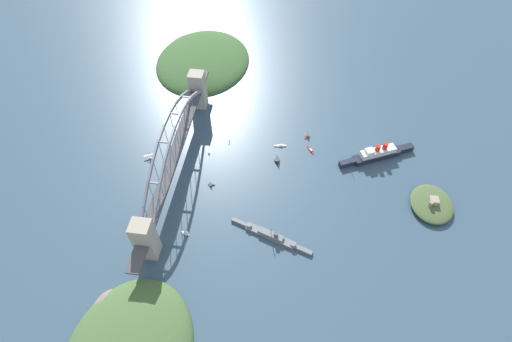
{
  "coord_description": "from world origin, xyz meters",
  "views": [
    {
      "loc": [
        242.02,
        111.82,
        310.5
      ],
      "look_at": [
        0.0,
        78.7,
        8.0
      ],
      "focal_mm": 27.82,
      "sensor_mm": 36.0,
      "label": 1
    }
  ],
  "objects_px": {
    "fort_island_mid_harbor": "(432,204)",
    "channel_marker_buoy": "(209,153)",
    "ocean_liner": "(377,154)",
    "small_boat_3": "(277,157)",
    "small_boat_4": "(185,232)",
    "small_boat_1": "(210,183)",
    "naval_cruiser": "(271,236)",
    "small_boat_2": "(307,133)",
    "small_boat_0": "(280,146)",
    "seaplane_taxiing_near_bridge": "(150,156)",
    "small_boat_5": "(229,141)",
    "small_boat_6": "(311,150)",
    "harbor_arch_bridge": "(175,151)"
  },
  "relations": [
    {
      "from": "small_boat_4",
      "to": "channel_marker_buoy",
      "type": "height_order",
      "value": "small_boat_4"
    },
    {
      "from": "small_boat_0",
      "to": "small_boat_3",
      "type": "xyz_separation_m",
      "value": [
        20.26,
        -1.66,
        4.65
      ]
    },
    {
      "from": "ocean_liner",
      "to": "small_boat_4",
      "type": "xyz_separation_m",
      "value": [
        114.74,
        -173.22,
        -1.83
      ]
    },
    {
      "from": "harbor_arch_bridge",
      "to": "naval_cruiser",
      "type": "relative_size",
      "value": 3.37
    },
    {
      "from": "small_boat_0",
      "to": "small_boat_2",
      "type": "distance_m",
      "value": 33.5
    },
    {
      "from": "harbor_arch_bridge",
      "to": "seaplane_taxiing_near_bridge",
      "type": "bearing_deg",
      "value": -105.69
    },
    {
      "from": "fort_island_mid_harbor",
      "to": "channel_marker_buoy",
      "type": "bearing_deg",
      "value": -99.14
    },
    {
      "from": "ocean_liner",
      "to": "fort_island_mid_harbor",
      "type": "bearing_deg",
      "value": 41.1
    },
    {
      "from": "small_boat_4",
      "to": "small_boat_3",
      "type": "bearing_deg",
      "value": 143.64
    },
    {
      "from": "harbor_arch_bridge",
      "to": "small_boat_1",
      "type": "bearing_deg",
      "value": 65.0
    },
    {
      "from": "naval_cruiser",
      "to": "small_boat_2",
      "type": "distance_m",
      "value": 131.54
    },
    {
      "from": "harbor_arch_bridge",
      "to": "fort_island_mid_harbor",
      "type": "relative_size",
      "value": 5.56
    },
    {
      "from": "ocean_liner",
      "to": "seaplane_taxiing_near_bridge",
      "type": "xyz_separation_m",
      "value": [
        31.64,
        -232.47,
        -3.58
      ]
    },
    {
      "from": "small_boat_3",
      "to": "small_boat_6",
      "type": "bearing_deg",
      "value": 118.49
    },
    {
      "from": "small_boat_1",
      "to": "small_boat_3",
      "type": "distance_m",
      "value": 73.04
    },
    {
      "from": "naval_cruiser",
      "to": "small_boat_2",
      "type": "relative_size",
      "value": 8.29
    },
    {
      "from": "fort_island_mid_harbor",
      "to": "small_boat_0",
      "type": "bearing_deg",
      "value": -111.12
    },
    {
      "from": "naval_cruiser",
      "to": "small_boat_2",
      "type": "bearing_deg",
      "value": 169.24
    },
    {
      "from": "ocean_liner",
      "to": "fort_island_mid_harbor",
      "type": "distance_m",
      "value": 72.18
    },
    {
      "from": "ocean_liner",
      "to": "fort_island_mid_harbor",
      "type": "relative_size",
      "value": 1.71
    },
    {
      "from": "small_boat_1",
      "to": "small_boat_4",
      "type": "distance_m",
      "value": 57.75
    },
    {
      "from": "seaplane_taxiing_near_bridge",
      "to": "small_boat_5",
      "type": "bearing_deg",
      "value": 113.52
    },
    {
      "from": "small_boat_2",
      "to": "channel_marker_buoy",
      "type": "height_order",
      "value": "small_boat_2"
    },
    {
      "from": "harbor_arch_bridge",
      "to": "small_boat_1",
      "type": "xyz_separation_m",
      "value": [
        16.89,
        36.22,
        -21.91
      ]
    },
    {
      "from": "seaplane_taxiing_near_bridge",
      "to": "small_boat_3",
      "type": "distance_m",
      "value": 131.5
    },
    {
      "from": "ocean_liner",
      "to": "small_boat_3",
      "type": "bearing_deg",
      "value": -80.16
    },
    {
      "from": "fort_island_mid_harbor",
      "to": "small_boat_6",
      "type": "distance_m",
      "value": 127.89
    },
    {
      "from": "small_boat_3",
      "to": "small_boat_0",
      "type": "bearing_deg",
      "value": 175.32
    },
    {
      "from": "fort_island_mid_harbor",
      "to": "small_boat_5",
      "type": "height_order",
      "value": "fort_island_mid_harbor"
    },
    {
      "from": "seaplane_taxiing_near_bridge",
      "to": "channel_marker_buoy",
      "type": "xyz_separation_m",
      "value": [
        -12.67,
        59.82,
        -0.89
      ]
    },
    {
      "from": "fort_island_mid_harbor",
      "to": "small_boat_5",
      "type": "bearing_deg",
      "value": -105.56
    },
    {
      "from": "small_boat_4",
      "to": "small_boat_0",
      "type": "bearing_deg",
      "value": 148.07
    },
    {
      "from": "small_boat_6",
      "to": "small_boat_4",
      "type": "bearing_deg",
      "value": -42.36
    },
    {
      "from": "small_boat_1",
      "to": "small_boat_5",
      "type": "xyz_separation_m",
      "value": [
        -59.99,
        7.46,
        -2.27
      ]
    },
    {
      "from": "seaplane_taxiing_near_bridge",
      "to": "small_boat_5",
      "type": "distance_m",
      "value": 84.34
    },
    {
      "from": "ocean_liner",
      "to": "small_boat_2",
      "type": "relative_size",
      "value": 8.59
    },
    {
      "from": "fort_island_mid_harbor",
      "to": "seaplane_taxiing_near_bridge",
      "type": "relative_size",
      "value": 4.26
    },
    {
      "from": "fort_island_mid_harbor",
      "to": "channel_marker_buoy",
      "type": "height_order",
      "value": "fort_island_mid_harbor"
    },
    {
      "from": "small_boat_3",
      "to": "small_boat_6",
      "type": "xyz_separation_m",
      "value": [
        -18.34,
        33.79,
        -4.67
      ]
    },
    {
      "from": "small_boat_0",
      "to": "small_boat_4",
      "type": "distance_m",
      "value": 138.29
    },
    {
      "from": "naval_cruiser",
      "to": "seaplane_taxiing_near_bridge",
      "type": "relative_size",
      "value": 7.02
    },
    {
      "from": "channel_marker_buoy",
      "to": "fort_island_mid_harbor",
      "type": "bearing_deg",
      "value": 80.86
    },
    {
      "from": "ocean_liner",
      "to": "small_boat_6",
      "type": "height_order",
      "value": "ocean_liner"
    },
    {
      "from": "ocean_liner",
      "to": "small_boat_4",
      "type": "bearing_deg",
      "value": -56.48
    },
    {
      "from": "naval_cruiser",
      "to": "fort_island_mid_harbor",
      "type": "distance_m",
      "value": 154.18
    },
    {
      "from": "small_boat_1",
      "to": "small_boat_5",
      "type": "distance_m",
      "value": 60.5
    },
    {
      "from": "fort_island_mid_harbor",
      "to": "small_boat_3",
      "type": "height_order",
      "value": "fort_island_mid_harbor"
    },
    {
      "from": "fort_island_mid_harbor",
      "to": "small_boat_0",
      "type": "height_order",
      "value": "fort_island_mid_harbor"
    },
    {
      "from": "seaplane_taxiing_near_bridge",
      "to": "small_boat_0",
      "type": "distance_m",
      "value": 136.73
    },
    {
      "from": "small_boat_3",
      "to": "fort_island_mid_harbor",
      "type": "bearing_deg",
      "value": 76.17
    }
  ]
}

